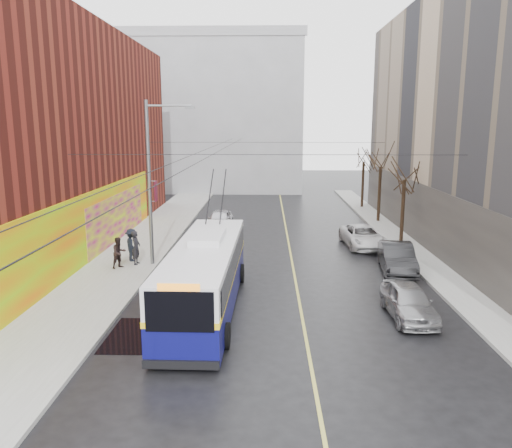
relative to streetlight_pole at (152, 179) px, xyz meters
The scene contains 21 objects.
ground 12.70m from the streetlight_pole, 58.46° to the right, with size 140.00×140.00×0.00m, color black.
sidewalk_left 5.50m from the streetlight_pole, 132.95° to the left, with size 4.00×60.00×0.15m, color gray.
sidewalk_right 16.00m from the streetlight_pole, ahead, with size 2.00×60.00×0.15m, color gray.
lane_line 9.89m from the streetlight_pole, 27.64° to the left, with size 0.12×50.00×0.01m, color #BFB74C.
building_left 10.84m from the streetlight_pole, 157.92° to the left, with size 12.11×36.00×14.00m.
building_far 35.24m from the streetlight_pole, 89.77° to the left, with size 20.50×12.10×18.00m.
streetlight_pole is the anchor object (origin of this frame).
catenary_wires 6.14m from the streetlight_pole, 52.95° to the left, with size 18.00×60.00×0.22m.
tree_near 16.28m from the streetlight_pole, 21.62° to the left, with size 3.20×3.20×6.40m.
tree_mid 19.96m from the streetlight_pole, 40.65° to the left, with size 3.20×3.20×6.68m.
tree_far 25.09m from the streetlight_pole, 52.88° to the left, with size 3.20×3.20×6.57m.
puddle 10.51m from the streetlight_pole, 81.91° to the right, with size 2.07×3.30×0.01m, color black.
pigeons_flying 3.77m from the streetlight_pole, ahead, with size 2.60×1.67×0.80m.
trolleybus 8.14m from the streetlight_pole, 60.94° to the right, with size 2.89×11.62×5.47m.
parked_car_a 14.57m from the streetlight_pole, 31.29° to the right, with size 1.64×4.08×1.39m, color #999A9D.
parked_car_b 13.78m from the streetlight_pole, ahead, with size 1.61×4.61×1.52m, color black.
parked_car_c 13.90m from the streetlight_pole, 21.21° to the left, with size 2.26×4.90×1.36m, color silver.
following_car 11.42m from the streetlight_pole, 75.61° to the left, with size 1.68×4.18×1.43m, color silver.
pedestrian_a 3.89m from the streetlight_pole, behind, with size 0.68×0.45×1.88m, color black.
pedestrian_b 4.31m from the streetlight_pole, 153.03° to the right, with size 0.82×0.64×1.68m, color black.
pedestrian_c 4.07m from the streetlight_pole, 158.99° to the left, with size 1.20×0.69×1.86m, color black.
Camera 1 is at (0.04, -16.59, 7.72)m, focal length 35.00 mm.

